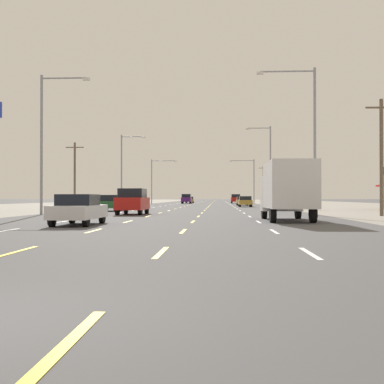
# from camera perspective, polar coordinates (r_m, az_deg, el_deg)

# --- Properties ---
(ground_plane) EXTENTS (572.00, 572.00, 0.00)m
(ground_plane) POSITION_cam_1_polar(r_m,az_deg,el_deg) (70.99, 0.48, -1.66)
(ground_plane) COLOR #4C4C4F
(lot_apron_left) EXTENTS (28.00, 440.00, 0.01)m
(lot_apron_left) POSITION_cam_1_polar(r_m,az_deg,el_deg) (76.20, -18.46, -1.56)
(lot_apron_left) COLOR gray
(lot_apron_left) RESTS_ON ground
(lot_apron_right) EXTENTS (28.00, 440.00, 0.01)m
(lot_apron_right) POSITION_cam_1_polar(r_m,az_deg,el_deg) (74.15, 19.97, -1.58)
(lot_apron_right) COLOR gray
(lot_apron_right) RESTS_ON ground
(lane_markings) EXTENTS (10.64, 227.60, 0.01)m
(lane_markings) POSITION_cam_1_polar(r_m,az_deg,el_deg) (109.46, 1.37, -1.28)
(lane_markings) COLOR white
(lane_markings) RESTS_ON ground
(signal_span_wire) EXTENTS (27.40, 0.52, 8.98)m
(signal_span_wire) POSITION_cam_1_polar(r_m,az_deg,el_deg) (12.41, -12.37, 18.53)
(signal_span_wire) COLOR brown
(signal_span_wire) RESTS_ON ground
(sedan_inner_left_nearest) EXTENTS (1.80, 4.50, 1.46)m
(sedan_inner_left_nearest) POSITION_cam_1_polar(r_m,az_deg,el_deg) (24.47, -12.73, -1.91)
(sedan_inner_left_nearest) COLOR silver
(sedan_inner_left_nearest) RESTS_ON ground
(box_truck_far_right_near) EXTENTS (2.40, 7.20, 3.23)m
(box_truck_far_right_near) POSITION_cam_1_polar(r_m,az_deg,el_deg) (28.64, 10.72, 0.44)
(box_truck_far_right_near) COLOR white
(box_truck_far_right_near) RESTS_ON ground
(suv_inner_left_mid) EXTENTS (1.98, 4.90, 1.98)m
(suv_inner_left_mid) POSITION_cam_1_polar(r_m,az_deg,el_deg) (38.83, -6.73, -1.03)
(suv_inner_left_mid) COLOR red
(suv_inner_left_mid) RESTS_ON ground
(hatchback_far_left_midfar) EXTENTS (1.72, 3.90, 1.54)m
(hatchback_far_left_midfar) POSITION_cam_1_polar(r_m,az_deg,el_deg) (48.87, -9.16, -1.22)
(hatchback_far_left_midfar) COLOR #235B2D
(hatchback_far_left_midfar) RESTS_ON ground
(sedan_far_right_far) EXTENTS (1.80, 4.50, 1.46)m
(sedan_far_right_far) POSITION_cam_1_polar(r_m,az_deg,el_deg) (69.79, 6.03, -1.06)
(sedan_far_right_far) COLOR #B28C33
(sedan_far_right_far) RESTS_ON ground
(sedan_far_right_farther) EXTENTS (1.80, 4.50, 1.46)m
(sedan_far_right_farther) POSITION_cam_1_polar(r_m,az_deg,el_deg) (81.28, 5.70, -0.99)
(sedan_far_right_farther) COLOR #B28C33
(sedan_far_right_farther) RESTS_ON ground
(suv_inner_left_farthest) EXTENTS (1.98, 4.90, 1.98)m
(suv_inner_left_farthest) POSITION_cam_1_polar(r_m,az_deg,el_deg) (104.93, -0.63, -0.76)
(suv_inner_left_farthest) COLOR #4C196B
(suv_inner_left_farthest) RESTS_ON ground
(suv_far_right_distant_a) EXTENTS (1.98, 4.90, 1.98)m
(suv_far_right_distant_a) POSITION_cam_1_polar(r_m,az_deg,el_deg) (109.80, 4.95, -0.75)
(suv_far_right_distant_a) COLOR red
(suv_far_right_distant_a) RESTS_ON ground
(sedan_inner_left_distant_b) EXTENTS (1.80, 4.50, 1.46)m
(sedan_inner_left_distant_b) POSITION_cam_1_polar(r_m,az_deg,el_deg) (117.15, -0.26, -0.87)
(sedan_inner_left_distant_b) COLOR #B28C33
(sedan_inner_left_distant_b) RESTS_ON ground
(streetlight_left_row_0) EXTENTS (3.76, 0.26, 10.51)m
(streetlight_left_row_0) POSITION_cam_1_polar(r_m,az_deg,el_deg) (39.52, -16.21, 6.22)
(streetlight_left_row_0) COLOR gray
(streetlight_left_row_0) RESTS_ON ground
(streetlight_right_row_0) EXTENTS (4.34, 0.26, 10.80)m
(streetlight_right_row_0) POSITION_cam_1_polar(r_m,az_deg,el_deg) (37.96, 13.12, 6.83)
(streetlight_right_row_0) COLOR gray
(streetlight_right_row_0) RESTS_ON ground
(streetlight_left_row_1) EXTENTS (3.39, 0.26, 9.89)m
(streetlight_left_row_1) POSITION_cam_1_polar(r_m,az_deg,el_deg) (69.65, -7.74, 2.95)
(streetlight_left_row_1) COLOR gray
(streetlight_left_row_1) RESTS_ON ground
(streetlight_right_row_1) EXTENTS (3.38, 0.26, 10.93)m
(streetlight_right_row_1) POSITION_cam_1_polar(r_m,az_deg,el_deg) (68.81, 8.64, 3.44)
(streetlight_right_row_1) COLOR gray
(streetlight_right_row_1) RESTS_ON ground
(streetlight_left_row_2) EXTENTS (5.13, 0.26, 8.84)m
(streetlight_left_row_2) POSITION_cam_1_polar(r_m,az_deg,el_deg) (100.43, -4.24, 1.67)
(streetlight_left_row_2) COLOR gray
(streetlight_left_row_2) RESTS_ON ground
(streetlight_right_row_2) EXTENTS (4.91, 0.26, 8.80)m
(streetlight_right_row_2) POSITION_cam_1_polar(r_m,az_deg,el_deg) (99.84, 6.70, 1.66)
(streetlight_right_row_2) COLOR gray
(streetlight_right_row_2) RESTS_ON ground
(utility_pole_right_row_0) EXTENTS (2.20, 0.26, 8.26)m
(utility_pole_right_row_0) POSITION_cam_1_polar(r_m,az_deg,el_deg) (37.98, 20.66, 3.97)
(utility_pole_right_row_0) COLOR brown
(utility_pole_right_row_0) RESTS_ON ground
(utility_pole_left_row_1) EXTENTS (2.20, 0.26, 8.09)m
(utility_pole_left_row_1) POSITION_cam_1_polar(r_m,az_deg,el_deg) (63.88, -13.14, 2.03)
(utility_pole_left_row_1) COLOR brown
(utility_pole_left_row_1) RESTS_ON ground
(utility_pole_right_row_2) EXTENTS (2.20, 0.26, 8.39)m
(utility_pole_right_row_2) POSITION_cam_1_polar(r_m,az_deg,el_deg) (101.76, 10.10, 1.14)
(utility_pole_right_row_2) COLOR brown
(utility_pole_right_row_2) RESTS_ON ground
(utility_pole_right_row_3) EXTENTS (2.20, 0.26, 9.24)m
(utility_pole_right_row_3) POSITION_cam_1_polar(r_m,az_deg,el_deg) (127.49, 8.06, 0.98)
(utility_pole_right_row_3) COLOR brown
(utility_pole_right_row_3) RESTS_ON ground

